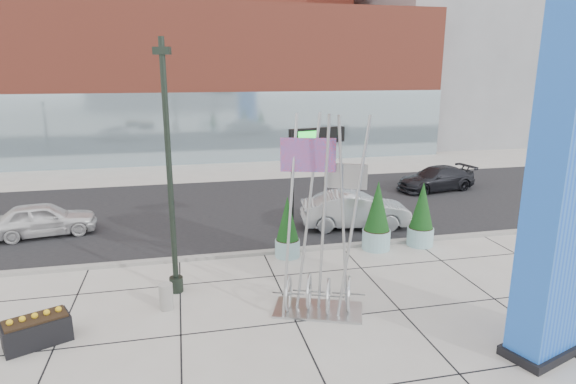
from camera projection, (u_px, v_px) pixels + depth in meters
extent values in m
plane|color=#9E9991|center=(253.00, 308.00, 13.55)|extent=(160.00, 160.00, 0.00)
cube|color=black|center=(222.00, 210.00, 23.00)|extent=(80.00, 12.00, 0.02)
cube|color=gray|center=(236.00, 255.00, 17.31)|extent=(80.00, 0.30, 0.12)
cube|color=#9F402E|center=(213.00, 83.00, 37.92)|extent=(34.00, 10.00, 11.00)
cube|color=#8CA5B2|center=(219.00, 128.00, 34.13)|extent=(34.00, 0.60, 5.00)
cube|color=slate|center=(465.00, 43.00, 47.10)|extent=(20.00, 18.00, 18.00)
cube|color=blue|center=(570.00, 190.00, 10.57)|extent=(2.36, 1.54, 7.91)
cube|color=black|center=(547.00, 346.00, 11.52)|extent=(2.59, 1.76, 0.22)
cylinder|color=black|center=(169.00, 172.00, 13.68)|extent=(0.17, 0.17, 7.39)
cylinder|color=black|center=(176.00, 284.00, 14.53)|extent=(0.41, 0.41, 0.46)
cube|color=black|center=(162.00, 51.00, 12.85)|extent=(0.50, 0.35, 0.20)
cube|color=#ACAFB1|center=(318.00, 310.00, 13.39)|extent=(2.69, 1.99, 0.07)
cylinder|color=#ACAFB1|center=(293.00, 221.00, 12.35)|extent=(0.10, 0.10, 5.50)
cylinder|color=#ACAFB1|center=(306.00, 216.00, 12.81)|extent=(0.10, 0.10, 5.50)
cylinder|color=#ACAFB1|center=(325.00, 218.00, 12.64)|extent=(0.10, 0.10, 5.50)
cylinder|color=#ACAFB1|center=(339.00, 213.00, 13.06)|extent=(0.10, 0.10, 5.50)
cylinder|color=#ACAFB1|center=(355.00, 218.00, 12.65)|extent=(0.10, 0.10, 5.50)
torus|color=#ACAFB1|center=(290.00, 298.00, 12.99)|extent=(0.43, 0.96, 1.00)
torus|color=#ACAFB1|center=(308.00, 293.00, 13.31)|extent=(0.43, 0.96, 1.00)
torus|color=#ACAFB1|center=(329.00, 294.00, 13.22)|extent=(0.43, 0.96, 1.00)
torus|color=#ACAFB1|center=(345.00, 289.00, 13.55)|extent=(0.43, 0.96, 1.00)
cube|color=red|center=(308.00, 156.00, 12.24)|extent=(1.39, 0.47, 0.88)
cube|color=#ACAFB1|center=(343.00, 174.00, 12.69)|extent=(1.01, 0.54, 0.66)
cylinder|color=gray|center=(166.00, 297.00, 13.44)|extent=(0.38, 0.38, 0.75)
cylinder|color=black|center=(292.00, 195.00, 16.91)|extent=(0.11, 0.11, 4.50)
cube|color=black|center=(320.00, 136.00, 16.61)|extent=(2.13, 0.69, 0.54)
cube|color=#19D833|center=(309.00, 137.00, 16.41)|extent=(0.73, 0.20, 0.38)
cylinder|color=#8EBABF|center=(420.00, 236.00, 18.36)|extent=(0.99, 0.99, 0.69)
cylinder|color=black|center=(421.00, 228.00, 18.27)|extent=(0.91, 0.91, 0.06)
cone|color=black|center=(422.00, 205.00, 18.05)|extent=(0.89, 0.89, 1.78)
cylinder|color=#8EBABF|center=(376.00, 239.00, 17.97)|extent=(1.04, 1.04, 0.73)
cylinder|color=black|center=(377.00, 230.00, 17.88)|extent=(0.96, 0.96, 0.06)
cone|color=black|center=(378.00, 206.00, 17.64)|extent=(0.94, 0.94, 1.88)
cylinder|color=#8EBABF|center=(287.00, 248.00, 17.26)|extent=(0.89, 0.89, 0.62)
cylinder|color=black|center=(287.00, 240.00, 17.18)|extent=(0.82, 0.82, 0.05)
cone|color=black|center=(287.00, 218.00, 16.98)|extent=(0.80, 0.80, 1.61)
cube|color=black|center=(37.00, 332.00, 11.74)|extent=(1.68, 1.30, 0.64)
cube|color=black|center=(35.00, 319.00, 11.65)|extent=(1.53, 1.16, 0.06)
imported|color=silver|center=(43.00, 219.00, 19.33)|extent=(4.19, 2.23, 1.36)
imported|color=#9FA2A6|center=(355.00, 210.00, 20.31)|extent=(4.75, 2.20, 1.51)
imported|color=black|center=(436.00, 179.00, 26.61)|extent=(4.75, 2.58, 1.31)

